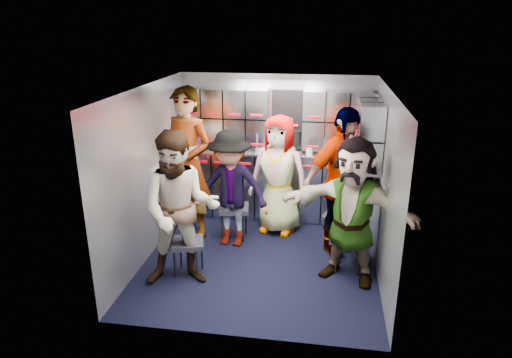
# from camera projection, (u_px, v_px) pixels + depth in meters

# --- Properties ---
(floor) EXTENTS (3.00, 3.00, 0.00)m
(floor) POSITION_uv_depth(u_px,v_px,m) (261.00, 258.00, 5.70)
(floor) COLOR black
(floor) RESTS_ON ground
(wall_back) EXTENTS (2.80, 0.04, 2.10)m
(wall_back) POSITION_uv_depth(u_px,v_px,m) (275.00, 146.00, 6.75)
(wall_back) COLOR #92969F
(wall_back) RESTS_ON ground
(wall_left) EXTENTS (0.04, 3.00, 2.10)m
(wall_left) POSITION_uv_depth(u_px,v_px,m) (147.00, 173.00, 5.55)
(wall_left) COLOR #92969F
(wall_left) RESTS_ON ground
(wall_right) EXTENTS (0.04, 3.00, 2.10)m
(wall_right) POSITION_uv_depth(u_px,v_px,m) (383.00, 186.00, 5.15)
(wall_right) COLOR #92969F
(wall_right) RESTS_ON ground
(ceiling) EXTENTS (2.80, 3.00, 0.02)m
(ceiling) POSITION_uv_depth(u_px,v_px,m) (261.00, 89.00, 5.00)
(ceiling) COLOR silver
(ceiling) RESTS_ON wall_back
(cart_bank_back) EXTENTS (2.68, 0.38, 0.99)m
(cart_bank_back) POSITION_uv_depth(u_px,v_px,m) (273.00, 186.00, 6.74)
(cart_bank_back) COLOR #9EA5AE
(cart_bank_back) RESTS_ON ground
(cart_bank_left) EXTENTS (0.38, 0.76, 0.99)m
(cart_bank_left) POSITION_uv_depth(u_px,v_px,m) (181.00, 200.00, 6.23)
(cart_bank_left) COLOR #9EA5AE
(cart_bank_left) RESTS_ON ground
(counter) EXTENTS (2.68, 0.42, 0.03)m
(counter) POSITION_uv_depth(u_px,v_px,m) (274.00, 152.00, 6.56)
(counter) COLOR silver
(counter) RESTS_ON cart_bank_back
(locker_bank_back) EXTENTS (2.68, 0.28, 0.82)m
(locker_bank_back) POSITION_uv_depth(u_px,v_px,m) (275.00, 119.00, 6.46)
(locker_bank_back) COLOR #9EA5AE
(locker_bank_back) RESTS_ON wall_back
(locker_bank_right) EXTENTS (0.28, 1.00, 0.82)m
(locker_bank_right) POSITION_uv_depth(u_px,v_px,m) (368.00, 133.00, 5.68)
(locker_bank_right) COLOR #9EA5AE
(locker_bank_right) RESTS_ON wall_right
(right_cabinet) EXTENTS (0.28, 1.20, 1.00)m
(right_cabinet) POSITION_uv_depth(u_px,v_px,m) (363.00, 209.00, 5.91)
(right_cabinet) COLOR #9EA5AE
(right_cabinet) RESTS_ON ground
(coffee_niche) EXTENTS (0.46, 0.16, 0.84)m
(coffee_niche) POSITION_uv_depth(u_px,v_px,m) (288.00, 120.00, 6.50)
(coffee_niche) COLOR black
(coffee_niche) RESTS_ON wall_back
(red_latch_strip) EXTENTS (2.60, 0.02, 0.03)m
(red_latch_strip) POSITION_uv_depth(u_px,v_px,m) (272.00, 165.00, 6.42)
(red_latch_strip) COLOR #9A000B
(red_latch_strip) RESTS_ON cart_bank_back
(jump_seat_near_left) EXTENTS (0.43, 0.42, 0.42)m
(jump_seat_near_left) POSITION_uv_depth(u_px,v_px,m) (188.00, 245.00, 5.25)
(jump_seat_near_left) COLOR black
(jump_seat_near_left) RESTS_ON ground
(jump_seat_mid_left) EXTENTS (0.44, 0.42, 0.45)m
(jump_seat_mid_left) POSITION_uv_depth(u_px,v_px,m) (234.00, 210.00, 6.12)
(jump_seat_mid_left) COLOR black
(jump_seat_mid_left) RESTS_ON ground
(jump_seat_center) EXTENTS (0.49, 0.48, 0.48)m
(jump_seat_center) POSITION_uv_depth(u_px,v_px,m) (280.00, 197.00, 6.50)
(jump_seat_center) COLOR black
(jump_seat_center) RESTS_ON ground
(jump_seat_mid_right) EXTENTS (0.44, 0.42, 0.42)m
(jump_seat_mid_right) POSITION_uv_depth(u_px,v_px,m) (338.00, 218.00, 5.96)
(jump_seat_mid_right) COLOR black
(jump_seat_mid_right) RESTS_ON ground
(jump_seat_near_right) EXTENTS (0.44, 0.43, 0.42)m
(jump_seat_near_right) POSITION_uv_depth(u_px,v_px,m) (348.00, 241.00, 5.33)
(jump_seat_near_right) COLOR black
(jump_seat_near_right) RESTS_ON ground
(attendant_standing) EXTENTS (0.87, 0.72, 2.04)m
(attendant_standing) POSITION_uv_depth(u_px,v_px,m) (188.00, 165.00, 5.99)
(attendant_standing) COLOR black
(attendant_standing) RESTS_ON ground
(attendant_arc_a) EXTENTS (0.99, 0.84, 1.76)m
(attendant_arc_a) POSITION_uv_depth(u_px,v_px,m) (180.00, 210.00, 4.91)
(attendant_arc_a) COLOR black
(attendant_arc_a) RESTS_ON ground
(attendant_arc_b) EXTENTS (1.05, 0.68, 1.54)m
(attendant_arc_b) POSITION_uv_depth(u_px,v_px,m) (231.00, 189.00, 5.83)
(attendant_arc_b) COLOR black
(attendant_arc_b) RESTS_ON ground
(attendant_arc_c) EXTENTS (0.91, 0.70, 1.65)m
(attendant_arc_c) POSITION_uv_depth(u_px,v_px,m) (279.00, 175.00, 6.20)
(attendant_arc_c) COLOR black
(attendant_arc_c) RESTS_ON ground
(attendant_arc_d) EXTENTS (1.16, 1.00, 1.86)m
(attendant_arc_d) POSITION_uv_depth(u_px,v_px,m) (341.00, 182.00, 5.61)
(attendant_arc_d) COLOR black
(attendant_arc_d) RESTS_ON ground
(attendant_arc_e) EXTENTS (1.62, 1.02, 1.67)m
(attendant_arc_e) POSITION_uv_depth(u_px,v_px,m) (352.00, 211.00, 5.01)
(attendant_arc_e) COLOR black
(attendant_arc_e) RESTS_ON ground
(bottle_left) EXTENTS (0.06, 0.06, 0.24)m
(bottle_left) POSITION_uv_depth(u_px,v_px,m) (219.00, 142.00, 6.59)
(bottle_left) COLOR white
(bottle_left) RESTS_ON counter
(bottle_mid) EXTENTS (0.06, 0.06, 0.27)m
(bottle_mid) POSITION_uv_depth(u_px,v_px,m) (258.00, 142.00, 6.50)
(bottle_mid) COLOR white
(bottle_mid) RESTS_ON counter
(bottle_right) EXTENTS (0.06, 0.06, 0.23)m
(bottle_right) POSITION_uv_depth(u_px,v_px,m) (326.00, 146.00, 6.37)
(bottle_right) COLOR white
(bottle_right) RESTS_ON counter
(cup_left) EXTENTS (0.09, 0.09, 0.11)m
(cup_left) POSITION_uv_depth(u_px,v_px,m) (228.00, 147.00, 6.58)
(cup_left) COLOR #C7B98C
(cup_left) RESTS_ON counter
(cup_right) EXTENTS (0.09, 0.09, 0.10)m
(cup_right) POSITION_uv_depth(u_px,v_px,m) (309.00, 150.00, 6.41)
(cup_right) COLOR #C7B98C
(cup_right) RESTS_ON counter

